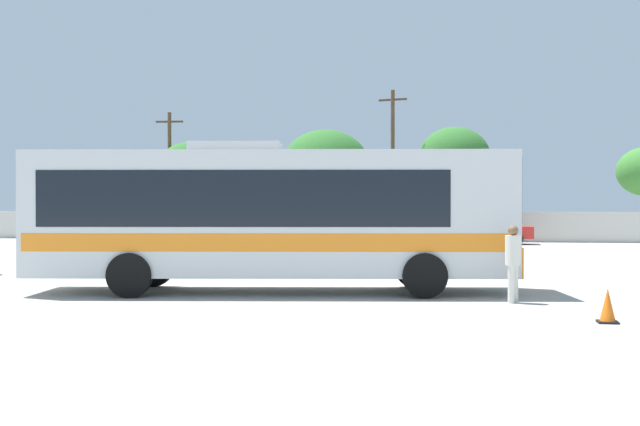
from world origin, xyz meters
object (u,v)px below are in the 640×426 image
(roadside_tree_midleft, at_px, (326,167))
(traffic_cone_on_apron, at_px, (608,306))
(parked_car_third_black, at_px, (373,229))
(utility_pole_far, at_px, (170,172))
(parked_car_second_dark_blue, at_px, (261,228))
(parked_car_rightmost_red, at_px, (489,229))
(parked_car_leftmost_silver, at_px, (155,228))
(utility_pole_near, at_px, (393,162))
(roadside_tree_left, at_px, (190,170))
(roadside_tree_midright, at_px, (454,157))
(coach_bus_silver_orange, at_px, (267,213))
(attendant_by_bus_door, at_px, (513,259))

(roadside_tree_midleft, distance_m, traffic_cone_on_apron, 38.38)
(parked_car_third_black, xyz_separation_m, utility_pole_far, (-13.85, 6.45, 3.42))
(parked_car_second_dark_blue, xyz_separation_m, parked_car_rightmost_red, (12.53, 0.39, 0.00))
(parked_car_leftmost_silver, height_order, utility_pole_near, utility_pole_near)
(parked_car_third_black, height_order, parked_car_rightmost_red, parked_car_third_black)
(parked_car_second_dark_blue, relative_size, utility_pole_far, 0.55)
(traffic_cone_on_apron, bearing_deg, parked_car_second_dark_blue, 115.09)
(parked_car_third_black, xyz_separation_m, roadside_tree_left, (-12.40, 6.19, 3.55))
(roadside_tree_left, distance_m, roadside_tree_midleft, 8.78)
(parked_car_third_black, bearing_deg, utility_pole_far, 155.03)
(utility_pole_far, bearing_deg, traffic_cone_on_apron, -58.80)
(roadside_tree_left, bearing_deg, parked_car_third_black, -26.55)
(utility_pole_near, bearing_deg, traffic_cone_on_apron, -79.43)
(utility_pole_far, height_order, roadside_tree_left, utility_pole_far)
(parked_car_rightmost_red, bearing_deg, traffic_cone_on_apron, -88.39)
(roadside_tree_midright, bearing_deg, utility_pole_far, -179.82)
(parked_car_leftmost_silver, relative_size, traffic_cone_on_apron, 6.58)
(utility_pole_far, xyz_separation_m, roadside_tree_midleft, (9.89, 2.16, 0.33))
(parked_car_rightmost_red, height_order, utility_pole_far, utility_pole_far)
(parked_car_leftmost_silver, distance_m, utility_pole_near, 14.91)
(coach_bus_silver_orange, relative_size, parked_car_leftmost_silver, 2.83)
(utility_pole_far, bearing_deg, parked_car_rightmost_red, -15.39)
(utility_pole_far, xyz_separation_m, roadside_tree_left, (1.45, -0.25, 0.13))
(coach_bus_silver_orange, height_order, traffic_cone_on_apron, coach_bus_silver_orange)
(roadside_tree_left, distance_m, roadside_tree_midright, 16.76)
(attendant_by_bus_door, height_order, traffic_cone_on_apron, attendant_by_bus_door)
(roadside_tree_midleft, bearing_deg, roadside_tree_left, -164.06)
(coach_bus_silver_orange, distance_m, roadside_tree_left, 32.57)
(coach_bus_silver_orange, relative_size, utility_pole_near, 1.30)
(parked_car_second_dark_blue, distance_m, traffic_cone_on_apron, 31.46)
(attendant_by_bus_door, relative_size, parked_car_leftmost_silver, 0.40)
(parked_car_leftmost_silver, height_order, parked_car_second_dark_blue, parked_car_second_dark_blue)
(roadside_tree_midright, bearing_deg, utility_pole_near, -175.22)
(utility_pole_near, bearing_deg, utility_pole_far, 178.98)
(parked_car_second_dark_blue, height_order, parked_car_rightmost_red, parked_car_rightmost_red)
(parked_car_second_dark_blue, height_order, utility_pole_near, utility_pole_near)
(attendant_by_bus_door, height_order, roadside_tree_left, roadside_tree_left)
(parked_car_leftmost_silver, xyz_separation_m, parked_car_rightmost_red, (18.61, 0.76, 0.02))
(traffic_cone_on_apron, bearing_deg, parked_car_third_black, 104.02)
(coach_bus_silver_orange, height_order, attendant_by_bus_door, coach_bus_silver_orange)
(utility_pole_near, bearing_deg, roadside_tree_left, 179.98)
(parked_car_third_black, xyz_separation_m, parked_car_rightmost_red, (6.16, 0.94, -0.01))
(attendant_by_bus_door, distance_m, traffic_cone_on_apron, 3.19)
(parked_car_second_dark_blue, bearing_deg, roadside_tree_midright, 29.07)
(parked_car_leftmost_silver, bearing_deg, roadside_tree_midright, 20.62)
(roadside_tree_midright, bearing_deg, attendant_by_bus_door, -87.92)
(roadside_tree_midright, bearing_deg, parked_car_rightmost_red, -71.96)
(parked_car_second_dark_blue, xyz_separation_m, utility_pole_near, (6.97, 5.64, 3.98))
(parked_car_leftmost_silver, height_order, roadside_tree_left, roadside_tree_left)
(coach_bus_silver_orange, xyz_separation_m, roadside_tree_left, (-12.09, 30.15, 2.40))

